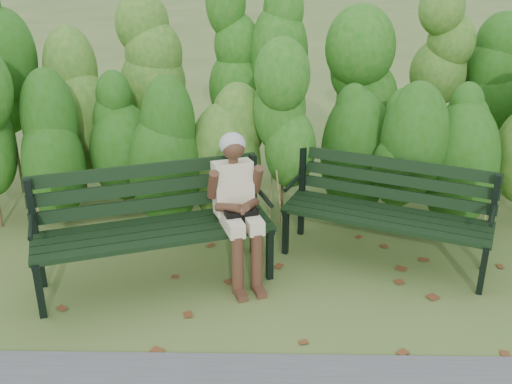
{
  "coord_description": "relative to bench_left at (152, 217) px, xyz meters",
  "views": [
    {
      "loc": [
        0.09,
        -4.5,
        2.84
      ],
      "look_at": [
        0.0,
        0.35,
        0.75
      ],
      "focal_mm": 42.0,
      "sensor_mm": 36.0,
      "label": 1
    }
  ],
  "objects": [
    {
      "name": "ground",
      "position": [
        0.9,
        -0.15,
        -0.6
      ],
      "size": [
        80.0,
        80.0,
        0.0
      ],
      "primitive_type": "plane",
      "color": "#3C5723"
    },
    {
      "name": "hedge_band",
      "position": [
        0.9,
        1.71,
        0.66
      ],
      "size": [
        11.04,
        1.67,
        2.42
      ],
      "color": "#47381E",
      "rests_on": "ground"
    },
    {
      "name": "leaf_litter",
      "position": [
        0.72,
        -0.36,
        -0.59
      ],
      "size": [
        6.0,
        2.09,
        0.01
      ],
      "color": "brown",
      "rests_on": "ground"
    },
    {
      "name": "bench_left",
      "position": [
        0.0,
        0.0,
        0.0
      ],
      "size": [
        2.12,
        1.27,
        1.01
      ],
      "color": "black",
      "rests_on": "ground"
    },
    {
      "name": "bench_right",
      "position": [
        2.13,
        0.4,
        -0.05
      ],
      "size": [
        1.96,
        1.27,
        0.93
      ],
      "color": "black",
      "rests_on": "ground"
    },
    {
      "name": "seated_woman",
      "position": [
        0.74,
        0.04,
        0.16
      ],
      "size": [
        0.54,
        0.76,
        1.31
      ],
      "color": "beige",
      "rests_on": "ground"
    }
  ]
}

